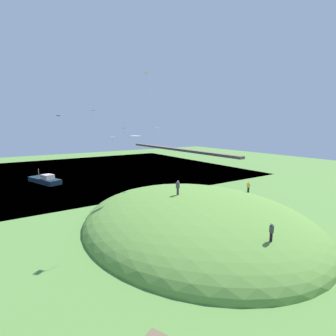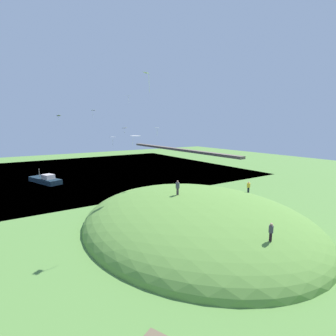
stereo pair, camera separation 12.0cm
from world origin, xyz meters
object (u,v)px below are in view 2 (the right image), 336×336
Objects in this scene: kite_2 at (157,128)px; kite_0 at (59,116)px; person_with_child at (249,186)px; kite_5 at (124,128)px; kite_6 at (93,111)px; boat_on_lake at (45,180)px; kite_7 at (147,75)px; kite_3 at (113,137)px; kite_4 at (128,96)px; person_watching_kites at (178,186)px; kite_1 at (135,136)px; person_near_shore at (271,230)px.

kite_0 is at bearing -146.24° from kite_2.
person_with_child is 15.59m from kite_2.
kite_0 reaches higher than kite_5.
kite_6 reaches higher than kite_2.
boat_on_lake is 4.83× the size of kite_7.
kite_6 is (0.27, -3.70, 5.04)m from kite_3.
person_with_child reaches higher than boat_on_lake.
kite_4 reaches higher than kite_7.
kite_2 is 0.98× the size of kite_5.
kite_5 is at bearing 88.22° from kite_0.
boat_on_lake is at bearing -171.65° from kite_7.
person_watching_kites reaches higher than boat_on_lake.
kite_4 is at bearing 159.96° from kite_7.
boat_on_lake is 38.75m from kite_7.
kite_4 reaches higher than kite_0.
kite_7 is (34.87, 5.12, 16.10)m from boat_on_lake.
person_with_child is 16.96m from kite_1.
boat_on_lake is 4.44× the size of kite_3.
kite_3 is (9.51, 11.35, 8.93)m from boat_on_lake.
boat_on_lake is at bearing -168.93° from kite_0.
kite_7 reaches higher than boat_on_lake.
boat_on_lake is 15.82m from kite_0.
person_near_shore is 18.04m from kite_7.
kite_3 is (0.55, 9.60, -3.99)m from kite_0.
boat_on_lake is 29.73m from kite_2.
kite_4 is (-13.25, 5.31, 6.57)m from kite_1.
kite_4 reaches higher than kite_5.
person_with_child is at bearing -159.37° from person_watching_kites.
kite_4 is at bearing -16.24° from kite_5.
person_near_shore is at bearing -126.13° from person_with_child.
person_near_shore is 1.11× the size of kite_1.
kite_5 is (-24.65, 4.46, 6.54)m from person_watching_kites.
kite_0 is 26.32m from kite_7.
kite_0 reaches higher than boat_on_lake.
boat_on_lake is at bearing -141.94° from kite_6.
kite_7 is at bearing -20.04° from kite_4.
kite_7 reaches higher than kite_2.
person_watching_kites is at bearing 17.36° from kite_0.
kite_3 is at bearing 166.19° from kite_7.
kite_7 is at bearing -13.81° from kite_3.
kite_0 is (-25.03, -7.83, 8.74)m from person_watching_kites.
kite_5 is at bearing 160.75° from kite_7.
person_with_child is 1.37× the size of kite_0.
kite_1 is (-6.03, -2.42, 5.70)m from person_watching_kites.
kite_5 is 27.57m from kite_7.
kite_0 is at bearing -118.21° from kite_4.
kite_2 is at bearing 3.67° from kite_3.
person_with_child is 1.25× the size of kite_2.
person_with_child is (1.23, 11.26, -1.22)m from person_watching_kites.
kite_7 is at bearing -172.86° from person_with_child.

